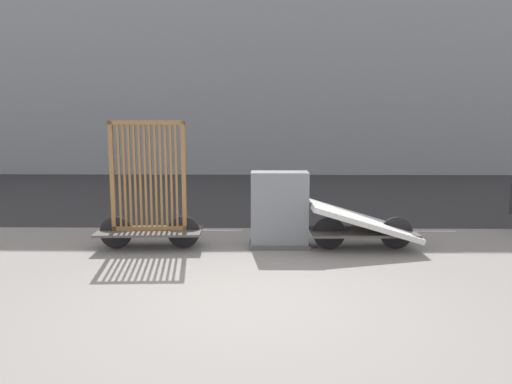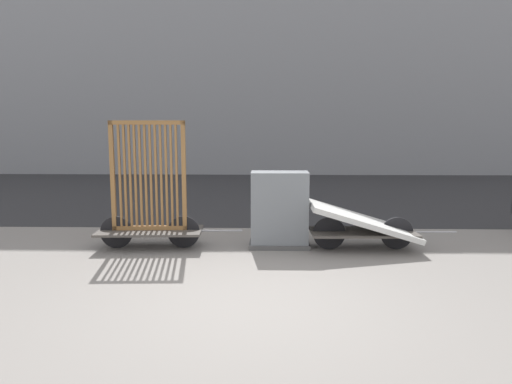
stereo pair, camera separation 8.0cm
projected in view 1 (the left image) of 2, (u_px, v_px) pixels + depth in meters
The scene contains 6 objects.
ground_plane at pixel (253, 303), 5.98m from camera, with size 60.00×60.00×0.00m, color gray.
road_strip at pixel (259, 193), 14.88m from camera, with size 56.00×9.68×0.01m.
building_facade at pixel (261, 8), 20.67m from camera, with size 48.00×4.00×13.51m.
bike_cart_with_bedframe at pixel (149, 206), 8.44m from camera, with size 2.48×0.86×2.17m.
bike_cart_with_mattress at pixel (363, 224), 8.43m from camera, with size 2.50×1.04×0.80m.
utility_cabinet at pixel (279, 212), 8.53m from camera, with size 1.03×0.53×1.31m.
Camera 1 is at (0.12, -5.72, 2.20)m, focal length 35.00 mm.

